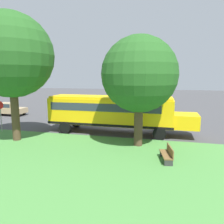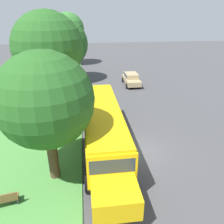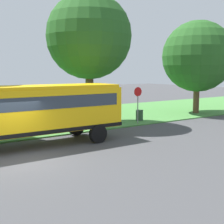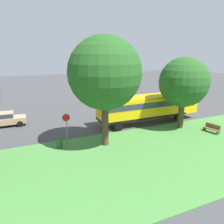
{
  "view_description": "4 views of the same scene",
  "coord_description": "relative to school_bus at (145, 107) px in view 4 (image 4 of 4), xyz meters",
  "views": [
    {
      "loc": [
        -20.33,
        -3.73,
        4.88
      ],
      "look_at": [
        -1.8,
        0.85,
        1.72
      ],
      "focal_mm": 35.0,
      "sensor_mm": 36.0,
      "label": 1
    },
    {
      "loc": [
        -3.56,
        -12.74,
        9.14
      ],
      "look_at": [
        -1.44,
        3.43,
        1.61
      ],
      "focal_mm": 35.0,
      "sensor_mm": 36.0,
      "label": 2
    },
    {
      "loc": [
        12.98,
        -4.33,
        3.92
      ],
      "look_at": [
        -0.77,
        5.16,
        1.7
      ],
      "focal_mm": 50.0,
      "sensor_mm": 36.0,
      "label": 3
    },
    {
      "loc": [
        -23.11,
        13.84,
        7.99
      ],
      "look_at": [
        -2.15,
        4.58,
        1.68
      ],
      "focal_mm": 35.0,
      "sensor_mm": 36.0,
      "label": 4
    }
  ],
  "objects": [
    {
      "name": "oak_tree_roadside_mid",
      "position": [
        -4.09,
        6.54,
        4.41
      ],
      "size": [
        6.08,
        6.08,
        9.38
      ],
      "color": "#4C3826",
      "rests_on": "ground"
    },
    {
      "name": "ground_plane",
      "position": [
        2.44,
        -0.56,
        -1.92
      ],
      "size": [
        120.0,
        120.0,
        0.0
      ],
      "primitive_type": "plane",
      "color": "#424244"
    },
    {
      "name": "park_bench",
      "position": [
        -5.61,
        -4.5,
        -1.45
      ],
      "size": [
        1.67,
        0.8,
        0.92
      ],
      "color": "brown",
      "rests_on": "ground"
    },
    {
      "name": "oak_tree_beside_bus",
      "position": [
        -3.25,
        -2.39,
        2.99
      ],
      "size": [
        5.11,
        5.11,
        7.55
      ],
      "color": "#4C3826",
      "rests_on": "ground"
    },
    {
      "name": "trash_bin",
      "position": [
        -3.03,
        10.43,
        -1.47
      ],
      "size": [
        0.56,
        0.56,
        0.9
      ],
      "primitive_type": "cylinder",
      "color": "#2D4C33",
      "rests_on": "ground"
    },
    {
      "name": "stop_sign",
      "position": [
        -2.16,
        9.54,
        -0.19
      ],
      "size": [
        0.08,
        0.68,
        2.74
      ],
      "color": "gray",
      "rests_on": "ground"
    },
    {
      "name": "school_bus",
      "position": [
        0.0,
        0.0,
        0.0
      ],
      "size": [
        2.85,
        12.42,
        3.16
      ],
      "color": "yellow",
      "rests_on": "ground"
    },
    {
      "name": "grass_verge",
      "position": [
        -7.56,
        -0.56,
        -1.88
      ],
      "size": [
        12.0,
        80.0,
        0.08
      ],
      "primitive_type": "cube",
      "color": "#47843D",
      "rests_on": "ground"
    },
    {
      "name": "car_tan_nearest",
      "position": [
        5.24,
        14.89,
        -1.05
      ],
      "size": [
        2.02,
        4.4,
        1.56
      ],
      "color": "tan",
      "rests_on": "ground"
    }
  ]
}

